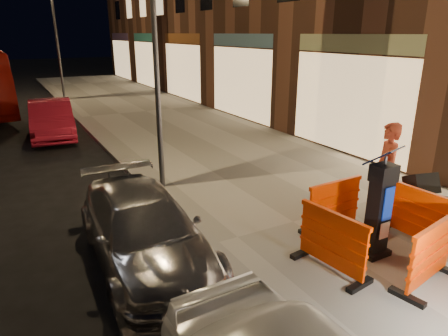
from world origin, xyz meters
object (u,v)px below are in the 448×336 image
barrier_front (431,255)px  car_silver (147,262)px  barrier_kerbside (332,242)px  car_red (54,137)px  stroller (432,206)px  man (385,171)px  barrier_bldgside (415,215)px  parking_kiosk (379,206)px  barrier_back (334,206)px

barrier_front → car_silver: bearing=129.4°
barrier_kerbside → car_red: 11.74m
stroller → man: bearing=117.4°
barrier_kerbside → man: size_ratio=0.66×
car_silver → man: (4.48, -0.87, 1.09)m
barrier_kerbside → barrier_bldgside: 1.90m
parking_kiosk → barrier_front: (0.00, -0.95, -0.38)m
barrier_front → man: 2.30m
car_red → stroller: stroller is taller
barrier_front → car_red: size_ratio=0.31×
car_red → stroller: 12.45m
parking_kiosk → barrier_back: 1.02m
barrier_kerbside → barrier_back: bearing=-52.3°
parking_kiosk → barrier_bldgside: parking_kiosk is taller
barrier_bldgside → man: size_ratio=0.66×
barrier_front → barrier_kerbside: same height
parking_kiosk → man: bearing=31.8°
barrier_front → barrier_bldgside: size_ratio=1.00×
barrier_bldgside → man: man is taller
barrier_bldgside → stroller: bearing=-89.4°
barrier_bldgside → man: (0.28, 0.93, 0.46)m
parking_kiosk → barrier_kerbside: bearing=174.7°
barrier_back → barrier_kerbside: (-0.95, -0.95, 0.00)m
parking_kiosk → barrier_front: parking_kiosk is taller
barrier_kerbside → stroller: stroller is taller
barrier_kerbside → parking_kiosk: bearing=-97.3°
barrier_back → car_silver: bearing=163.0°
parking_kiosk → barrier_kerbside: (-0.95, 0.00, -0.38)m
man → barrier_back: bearing=-55.9°
barrier_back → barrier_kerbside: size_ratio=1.00×
parking_kiosk → car_red: (-3.48, 11.45, -1.01)m
barrier_front → car_silver: 4.30m
barrier_back → stroller: 1.70m
car_silver → car_red: size_ratio=1.00×
parking_kiosk → barrier_front: bearing=-95.3°
parking_kiosk → barrier_bldgside: bearing=-5.3°
parking_kiosk → barrier_back: parking_kiosk is taller
parking_kiosk → stroller: size_ratio=1.62×
parking_kiosk → barrier_bldgside: (0.95, 0.00, -0.38)m
parking_kiosk → barrier_kerbside: size_ratio=1.40×
car_silver → parking_kiosk: bearing=-26.2°
barrier_back → barrier_kerbside: bearing=-137.3°
stroller → car_red: bearing=128.1°
barrier_kerbside → stroller: size_ratio=1.16×
barrier_back → barrier_bldgside: same height
barrier_front → man: size_ratio=0.66×
barrier_kerbside → car_silver: (-2.30, 1.80, -0.63)m
barrier_back → car_red: bearing=106.0°
stroller → barrier_front: bearing=-130.7°
barrier_back → barrier_kerbside: 1.34m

